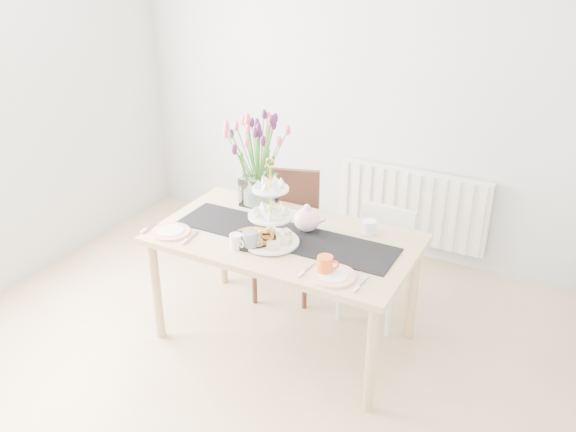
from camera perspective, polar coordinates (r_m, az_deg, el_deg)
The scene contains 16 objects.
room_shell at distance 2.97m, azimuth -9.27°, elevation 1.95°, with size 4.50×4.50×4.50m.
radiator at distance 4.93m, azimuth 11.53°, elevation 0.91°, with size 1.20×0.08×0.60m, color white.
dining_table at distance 3.76m, azimuth -0.32°, elevation -2.93°, with size 1.60×0.90×0.75m.
chair_brown at distance 4.39m, azimuth -0.18°, elevation -0.71°, with size 0.56×0.56×0.90m.
chair_white at distance 4.20m, azimuth 8.69°, elevation -3.65°, with size 0.41×0.41×0.76m.
table_runner at distance 3.72m, azimuth -0.32°, elevation -1.84°, with size 1.40×0.35×0.01m, color black.
tulip_vase at distance 4.01m, azimuth -2.86°, elevation 6.44°, with size 0.73×0.73×0.63m.
cake_stand at distance 3.58m, azimuth -1.61°, elevation -0.63°, with size 0.34×0.34×0.49m.
teapot at distance 3.75m, azimuth 1.76°, elevation -0.34°, with size 0.26×0.21×0.17m, color white, non-canonical shape.
cream_jug at distance 3.77m, azimuth 7.61°, elevation -1.07°, with size 0.09×0.09×0.09m, color white.
tart_tin at distance 3.67m, azimuth -3.30°, elevation -2.13°, with size 0.28×0.28×0.03m.
mug_grey at distance 3.57m, azimuth -3.53°, elevation -2.28°, with size 0.09×0.09×0.11m, color gray.
mug_white at distance 3.58m, azimuth -4.88°, elevation -2.38°, with size 0.08×0.08×0.09m, color silver.
mug_orange at distance 3.33m, azimuth 3.47°, elevation -4.60°, with size 0.09×0.09×0.10m, color #F5561B.
plate_left at distance 3.83m, azimuth -10.91°, elevation -1.46°, with size 0.24×0.24×0.01m, color white.
plate_right at distance 3.32m, azimuth 4.23°, elevation -5.59°, with size 0.25×0.25×0.01m, color white.
Camera 1 is at (1.67, -2.15, 2.48)m, focal length 38.00 mm.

